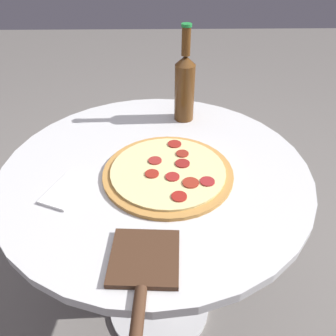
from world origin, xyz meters
The scene contains 6 objects.
ground_plane centered at (0.00, 0.00, 0.00)m, with size 8.00×8.00×0.00m, color slate.
table centered at (0.00, 0.00, 0.53)m, with size 0.81×0.81×0.68m.
pizza centered at (-0.04, -0.03, 0.69)m, with size 0.33×0.33×0.02m.
beer_bottle centered at (0.26, -0.09, 0.80)m, with size 0.06×0.06×0.29m.
pizza_paddle centered at (-0.32, 0.02, 0.69)m, with size 0.24×0.14×0.02m.
napkin centered at (-0.10, 0.21, 0.69)m, with size 0.14×0.11×0.01m.
Camera 1 is at (-0.69, -0.02, 1.21)m, focal length 35.00 mm.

